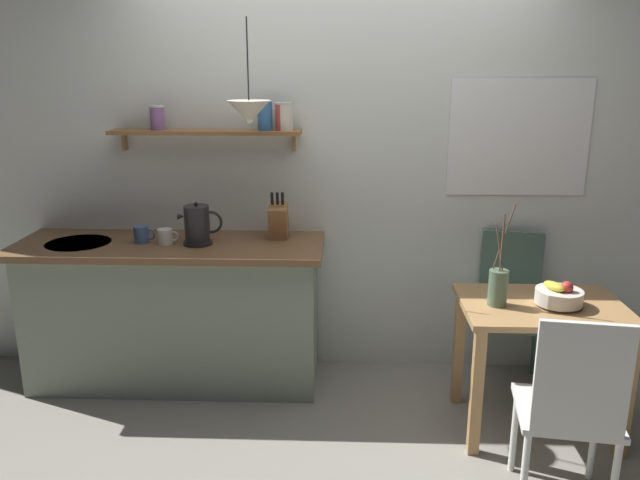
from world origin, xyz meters
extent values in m
plane|color=gray|center=(0.00, 0.00, 0.00)|extent=(14.00, 14.00, 0.00)
cube|color=silver|center=(0.20, 0.65, 1.35)|extent=(6.80, 0.10, 2.70)
cube|color=white|center=(1.08, 0.59, 1.50)|extent=(0.84, 0.01, 0.70)
cube|color=silver|center=(1.08, 0.60, 1.50)|extent=(0.78, 0.01, 0.64)
cube|color=gray|center=(-1.00, 0.32, 0.43)|extent=(1.74, 0.52, 0.87)
cube|color=brown|center=(-1.00, 0.30, 0.89)|extent=(1.83, 0.63, 0.04)
cylinder|color=#B7BABF|center=(-1.54, 0.28, 0.90)|extent=(0.38, 0.38, 0.01)
cube|color=brown|center=(-0.79, 0.49, 1.54)|extent=(1.14, 0.18, 0.02)
cube|color=#99754C|center=(-1.31, 0.57, 1.48)|extent=(0.02, 0.06, 0.12)
cube|color=#99754C|center=(-0.27, 0.57, 1.48)|extent=(0.02, 0.06, 0.12)
cylinder|color=#7F5689|center=(-1.07, 0.49, 1.62)|extent=(0.09, 0.09, 0.13)
cylinder|color=silver|center=(-1.07, 0.49, 1.69)|extent=(0.09, 0.09, 0.01)
cylinder|color=#3366A3|center=(-0.43, 0.49, 1.64)|extent=(0.09, 0.09, 0.17)
cylinder|color=silver|center=(-0.43, 0.49, 1.72)|extent=(0.09, 0.09, 0.01)
cylinder|color=#BC4238|center=(-0.33, 0.49, 1.63)|extent=(0.08, 0.08, 0.15)
cylinder|color=silver|center=(-0.33, 0.49, 1.71)|extent=(0.08, 0.08, 0.01)
cylinder|color=beige|center=(-0.31, 0.49, 1.63)|extent=(0.09, 0.09, 0.15)
cylinder|color=silver|center=(-0.31, 0.49, 1.71)|extent=(0.10, 0.10, 0.01)
cube|color=tan|center=(1.08, -0.13, 0.71)|extent=(0.84, 0.62, 0.03)
cube|color=tan|center=(0.71, -0.39, 0.35)|extent=(0.06, 0.06, 0.69)
cube|color=tan|center=(1.45, -0.39, 0.35)|extent=(0.06, 0.06, 0.69)
cube|color=tan|center=(0.71, 0.12, 0.35)|extent=(0.06, 0.06, 0.69)
cube|color=tan|center=(1.45, 0.12, 0.35)|extent=(0.06, 0.06, 0.69)
cube|color=white|center=(1.03, -0.73, 0.45)|extent=(0.48, 0.47, 0.03)
cube|color=white|center=(1.00, -0.92, 0.71)|extent=(0.37, 0.08, 0.49)
cylinder|color=white|center=(1.24, -0.58, 0.22)|extent=(0.03, 0.03, 0.43)
cylinder|color=white|center=(0.87, -0.53, 0.22)|extent=(0.03, 0.03, 0.43)
cylinder|color=white|center=(0.83, -0.88, 0.22)|extent=(0.03, 0.03, 0.43)
cube|color=#4C6B5B|center=(1.06, 0.34, 0.44)|extent=(0.49, 0.49, 0.03)
cube|color=#4C6B5B|center=(1.09, 0.54, 0.70)|extent=(0.37, 0.09, 0.48)
cylinder|color=#4C6B5B|center=(0.85, 0.18, 0.21)|extent=(0.03, 0.03, 0.43)
cylinder|color=#4C6B5B|center=(1.21, 0.13, 0.21)|extent=(0.03, 0.03, 0.43)
cylinder|color=#4C6B5B|center=(0.91, 0.55, 0.21)|extent=(0.03, 0.03, 0.43)
cylinder|color=#4C6B5B|center=(1.26, 0.50, 0.21)|extent=(0.03, 0.03, 0.43)
cylinder|color=silver|center=(1.15, -0.15, 0.73)|extent=(0.11, 0.11, 0.01)
cylinder|color=silver|center=(1.15, -0.15, 0.77)|extent=(0.24, 0.24, 0.07)
ellipsoid|color=yellow|center=(1.12, -0.15, 0.83)|extent=(0.11, 0.15, 0.04)
sphere|color=red|center=(1.18, -0.18, 0.83)|extent=(0.06, 0.06, 0.06)
cylinder|color=#567056|center=(0.84, -0.16, 0.82)|extent=(0.10, 0.10, 0.19)
cylinder|color=brown|center=(0.83, -0.16, 1.04)|extent=(0.05, 0.03, 0.24)
cylinder|color=brown|center=(0.84, -0.17, 1.06)|extent=(0.01, 0.02, 0.30)
cylinder|color=brown|center=(0.85, -0.16, 1.09)|extent=(0.09, 0.04, 0.35)
cylinder|color=black|center=(-0.82, 0.27, 0.92)|extent=(0.17, 0.17, 0.02)
cylinder|color=#232326|center=(-0.82, 0.27, 1.03)|extent=(0.15, 0.15, 0.21)
sphere|color=black|center=(-0.82, 0.27, 1.15)|extent=(0.02, 0.02, 0.02)
cone|color=#232326|center=(-0.91, 0.27, 1.08)|extent=(0.04, 0.04, 0.04)
torus|color=black|center=(-0.74, 0.27, 1.04)|extent=(0.14, 0.02, 0.14)
cube|color=#9E6B3D|center=(-0.36, 0.42, 1.02)|extent=(0.11, 0.18, 0.22)
cylinder|color=black|center=(-0.39, 0.38, 1.16)|extent=(0.02, 0.03, 0.08)
cylinder|color=black|center=(-0.36, 0.38, 1.16)|extent=(0.02, 0.03, 0.08)
cylinder|color=black|center=(-0.33, 0.38, 1.16)|extent=(0.02, 0.03, 0.08)
cylinder|color=#3D5B89|center=(-1.16, 0.30, 0.96)|extent=(0.08, 0.08, 0.10)
torus|color=#3D5B89|center=(-1.11, 0.30, 0.96)|extent=(0.07, 0.01, 0.07)
cylinder|color=white|center=(-1.01, 0.27, 0.95)|extent=(0.09, 0.09, 0.09)
torus|color=white|center=(-0.96, 0.27, 0.96)|extent=(0.06, 0.01, 0.06)
cylinder|color=black|center=(-0.48, 0.20, 1.96)|extent=(0.01, 0.01, 0.43)
cone|color=beige|center=(-0.48, 0.20, 1.68)|extent=(0.23, 0.23, 0.12)
sphere|color=white|center=(-0.48, 0.20, 1.64)|extent=(0.04, 0.04, 0.04)
camera|label=1|loc=(0.04, -3.26, 1.94)|focal=35.40mm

